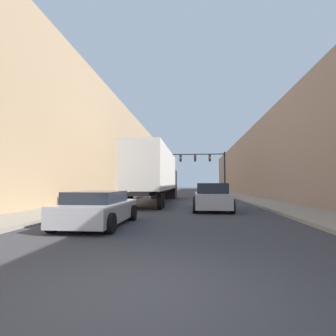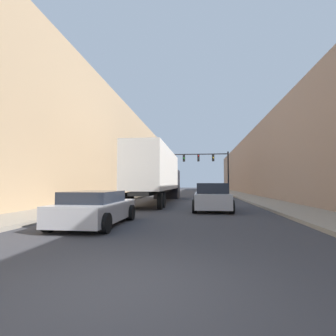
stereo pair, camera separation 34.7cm
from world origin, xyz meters
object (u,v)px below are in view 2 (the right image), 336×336
at_px(semi_truck, 158,174).
at_px(sedan_car, 95,208).
at_px(traffic_signal_gantry, 211,164).
at_px(suv_car, 212,197).

height_order(semi_truck, sedan_car, semi_truck).
bearing_deg(traffic_signal_gantry, semi_truck, -110.13).
xyz_separation_m(semi_truck, sedan_car, (-0.44, -12.15, -1.70)).
bearing_deg(semi_truck, traffic_signal_gantry, 69.87).
relative_size(semi_truck, traffic_signal_gantry, 1.88).
xyz_separation_m(sedan_car, traffic_signal_gantry, (5.30, 25.41, 3.56)).
bearing_deg(suv_car, traffic_signal_gantry, 87.71).
distance_m(semi_truck, traffic_signal_gantry, 14.24).
relative_size(sedan_car, suv_car, 0.91).
xyz_separation_m(suv_car, traffic_signal_gantry, (0.77, 19.30, 3.43)).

